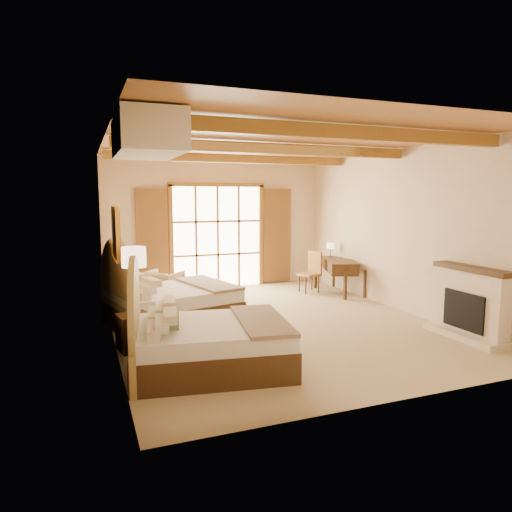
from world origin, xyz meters
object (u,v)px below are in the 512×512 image
bed_near (199,340)px  nightstand (134,332)px  bed_far (164,301)px  armchair (163,286)px  desk (339,275)px

bed_near → nightstand: bearing=130.6°
bed_near → bed_far: 2.37m
nightstand → armchair: (0.91, 2.97, 0.08)m
nightstand → desk: (4.97, 2.44, 0.16)m
bed_far → armchair: size_ratio=3.26×
bed_far → armchair: bed_far is taller
armchair → bed_far: bearing=121.6°
bed_far → armchair: (0.26, 1.75, -0.08)m
nightstand → armchair: 3.10m
bed_far → nightstand: (-0.65, -1.22, -0.15)m
bed_far → nightstand: bed_far is taller
bed_near → nightstand: (-0.71, 1.15, -0.14)m
bed_near → desk: size_ratio=1.41×
nightstand → desk: size_ratio=0.34×
bed_far → armchair: 1.77m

